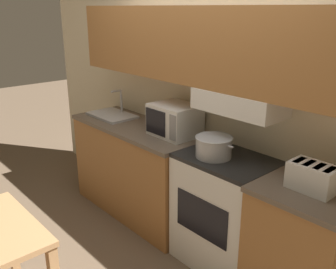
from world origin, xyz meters
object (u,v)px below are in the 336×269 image
object	(u,v)px
stove_range	(224,212)
toaster	(313,177)
cooking_pot	(214,146)
sink_basin	(112,115)
microwave	(175,120)

from	to	relation	value
stove_range	toaster	bearing A→B (deg)	-1.33
cooking_pot	toaster	distance (m)	0.77
stove_range	sink_basin	distance (m)	1.61
microwave	toaster	xyz separation A→B (m)	(1.34, -0.08, -0.05)
microwave	stove_range	bearing A→B (deg)	-5.53
microwave	toaster	size ratio (longest dim) A/B	1.38
microwave	sink_basin	size ratio (longest dim) A/B	0.80
microwave	sink_basin	distance (m)	0.89
cooking_pot	microwave	bearing A→B (deg)	167.69
stove_range	cooking_pot	world-z (taller)	cooking_pot
microwave	sink_basin	world-z (taller)	microwave
sink_basin	stove_range	bearing A→B (deg)	0.47
microwave	toaster	world-z (taller)	microwave
microwave	cooking_pot	bearing A→B (deg)	-12.31
cooking_pot	microwave	world-z (taller)	microwave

